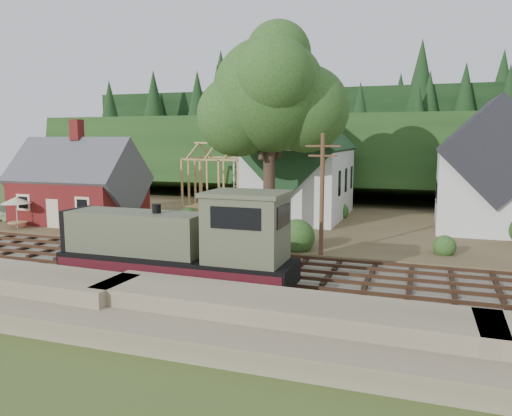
% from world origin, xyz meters
% --- Properties ---
extents(ground, '(140.00, 140.00, 0.00)m').
position_xyz_m(ground, '(0.00, 0.00, 0.00)').
color(ground, '#384C1E').
rests_on(ground, ground).
extents(embankment, '(64.00, 5.00, 1.60)m').
position_xyz_m(embankment, '(0.00, -8.50, 0.00)').
color(embankment, '#7F7259').
rests_on(embankment, ground).
extents(railroad_bed, '(64.00, 11.00, 0.16)m').
position_xyz_m(railroad_bed, '(0.00, 0.00, 0.08)').
color(railroad_bed, '#726B5B').
rests_on(railroad_bed, ground).
extents(village_flat, '(64.00, 26.00, 0.30)m').
position_xyz_m(village_flat, '(0.00, 18.00, 0.15)').
color(village_flat, brown).
rests_on(village_flat, ground).
extents(hillside, '(70.00, 28.96, 12.74)m').
position_xyz_m(hillside, '(0.00, 42.00, 0.00)').
color(hillside, '#1E3F19').
rests_on(hillside, ground).
extents(ridge, '(80.00, 20.00, 12.00)m').
position_xyz_m(ridge, '(0.00, 58.00, 0.00)').
color(ridge, black).
rests_on(ridge, ground).
extents(depot, '(10.80, 7.41, 9.00)m').
position_xyz_m(depot, '(-16.00, 11.00, 3.21)').
color(depot, maroon).
rests_on(depot, village_flat).
extents(church, '(8.40, 15.17, 13.00)m').
position_xyz_m(church, '(2.00, 19.68, 5.18)').
color(church, silver).
rests_on(church, village_flat).
extents(farmhouse, '(8.40, 10.80, 10.60)m').
position_xyz_m(farmhouse, '(18.00, 19.00, 4.87)').
color(farmhouse, silver).
rests_on(farmhouse, village_flat).
extents(timber_frame, '(8.20, 6.20, 6.99)m').
position_xyz_m(timber_frame, '(-6.00, 22.00, 3.27)').
color(timber_frame, tan).
rests_on(timber_frame, village_flat).
extents(lattice_tower, '(3.20, 3.20, 12.12)m').
position_xyz_m(lattice_tower, '(-6.00, 28.00, 10.03)').
color(lattice_tower, silver).
rests_on(lattice_tower, village_flat).
extents(big_tree, '(10.90, 8.40, 14.70)m').
position_xyz_m(big_tree, '(2.17, 10.08, 10.22)').
color(big_tree, '#38281E').
rests_on(big_tree, village_flat).
extents(telegraph_pole_near, '(2.20, 0.28, 8.00)m').
position_xyz_m(telegraph_pole_near, '(7.00, 5.20, 4.25)').
color(telegraph_pole_near, '#4C331E').
rests_on(telegraph_pole_near, ground).
extents(locomotive, '(12.43, 3.11, 4.96)m').
position_xyz_m(locomotive, '(1.49, -3.00, 2.18)').
color(locomotive, black).
rests_on(locomotive, railroad_bed).
extents(car_blue, '(2.34, 3.91, 1.25)m').
position_xyz_m(car_blue, '(-6.22, 8.33, 0.92)').
color(car_blue, '#5EA6CB').
rests_on(car_blue, village_flat).
extents(patio_set, '(2.33, 2.33, 2.60)m').
position_xyz_m(patio_set, '(-18.68, 6.38, 2.51)').
color(patio_set, silver).
rests_on(patio_set, village_flat).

